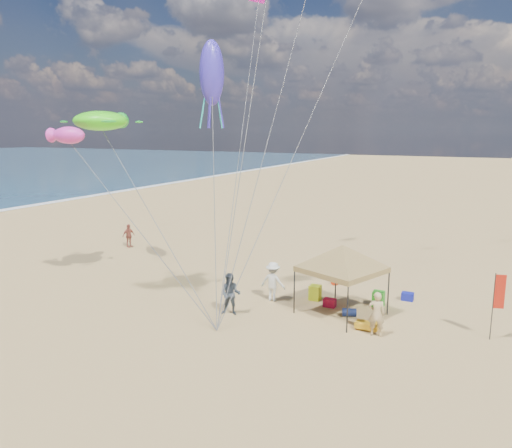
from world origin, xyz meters
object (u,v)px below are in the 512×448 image
object	(u,v)px
feather_flag	(498,295)
cooler_blue	(408,296)
cooler_red	(330,303)
canopy_tent	(343,248)
chair_green	(378,299)
beach_cart	(367,325)
person_near_c	(273,282)
person_far_a	(129,236)
chair_yellow	(315,293)
person_near_b	(231,294)
person_near_a	(376,314)

from	to	relation	value
feather_flag	cooler_blue	xyz separation A→B (m)	(-3.74, 3.08, -1.60)
cooler_red	cooler_blue	xyz separation A→B (m)	(3.03, 2.46, 0.00)
cooler_red	canopy_tent	bearing A→B (deg)	-41.99
cooler_blue	chair_green	bearing A→B (deg)	-127.55
canopy_tent	feather_flag	world-z (taller)	canopy_tent
feather_flag	beach_cart	bearing A→B (deg)	-164.96
person_near_c	canopy_tent	bearing A→B (deg)	175.31
person_near_c	person_far_a	world-z (taller)	person_near_c
cooler_red	chair_yellow	xyz separation A→B (m)	(-0.92, 0.60, 0.16)
feather_flag	person_near_b	world-z (taller)	feather_flag
canopy_tent	cooler_blue	bearing A→B (deg)	52.85
canopy_tent	cooler_red	xyz separation A→B (m)	(-0.70, 0.63, -2.79)
cooler_blue	canopy_tent	bearing A→B (deg)	-127.15
person_near_b	person_far_a	bearing A→B (deg)	131.62
person_near_a	person_near_c	distance (m)	5.59
canopy_tent	chair_green	bearing A→B (deg)	53.18
chair_yellow	person_near_a	distance (m)	4.57
cooler_red	person_near_b	size ratio (longest dim) A/B	0.29
chair_yellow	person_near_b	size ratio (longest dim) A/B	0.38
cooler_blue	person_near_b	world-z (taller)	person_near_b
feather_flag	cooler_red	xyz separation A→B (m)	(-6.78, 0.63, -1.60)
cooler_red	person_far_a	xyz separation A→B (m)	(-15.97, 4.97, 0.61)
cooler_blue	beach_cart	bearing A→B (deg)	-101.33
feather_flag	beach_cart	distance (m)	5.03
person_near_a	person_far_a	size ratio (longest dim) A/B	1.12
person_near_a	person_near_c	world-z (taller)	person_near_c
feather_flag	beach_cart	xyz separation A→B (m)	(-4.61, -1.24, -1.59)
person_near_b	person_near_c	size ratio (longest dim) A/B	0.99
person_near_c	person_far_a	size ratio (longest dim) A/B	1.17
person_near_a	person_far_a	xyz separation A→B (m)	(-18.58, 7.23, -0.09)
beach_cart	person_far_a	distance (m)	19.40
person_near_a	person_near_c	xyz separation A→B (m)	(-5.27, 1.85, 0.04)
chair_green	person_near_b	distance (m)	6.80
person_far_a	chair_yellow	bearing A→B (deg)	-91.46
feather_flag	chair_yellow	bearing A→B (deg)	170.94
canopy_tent	chair_yellow	bearing A→B (deg)	142.75
cooler_red	person_far_a	distance (m)	16.74
chair_green	person_near_a	xyz separation A→B (m)	(0.65, -3.32, 0.54)
feather_flag	beach_cart	size ratio (longest dim) A/B	2.95
cooler_red	person_far_a	size ratio (longest dim) A/B	0.34
cooler_blue	cooler_red	bearing A→B (deg)	-140.97
canopy_tent	cooler_red	bearing A→B (deg)	138.01
canopy_tent	feather_flag	xyz separation A→B (m)	(6.08, 0.00, -1.19)
chair_yellow	person_far_a	size ratio (longest dim) A/B	0.44
person_near_b	person_near_c	bearing A→B (deg)	53.37
beach_cart	cooler_red	bearing A→B (deg)	139.28
beach_cart	person_near_a	world-z (taller)	person_near_a
feather_flag	person_near_b	size ratio (longest dim) A/B	1.43
canopy_tent	cooler_blue	distance (m)	4.77
feather_flag	cooler_blue	distance (m)	5.11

